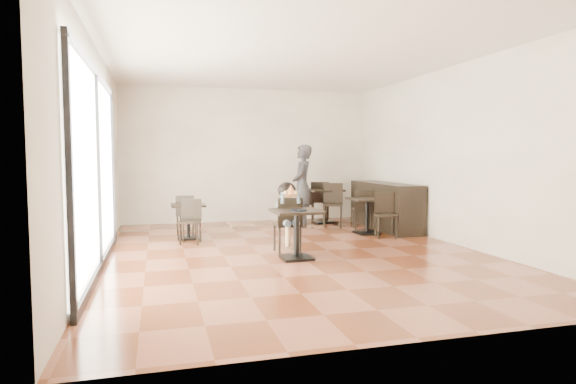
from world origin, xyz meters
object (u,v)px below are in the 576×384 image
object	(u,v)px
chair_mid_b	(386,215)
chair_left_a	(187,215)
child_chair	(287,225)
cafe_table_back	(325,206)
child_table	(297,235)
chair_back_a	(320,201)
child	(287,218)
chair_mid_a	(362,209)
chair_left_b	(190,222)
adult_patron	(302,185)
cafe_table_left	(188,222)
chair_back_b	(333,205)
cafe_table_mid	(367,216)

from	to	relation	value
chair_mid_b	chair_left_a	bearing A→B (deg)	175.17
child_chair	chair_left_a	size ratio (longest dim) A/B	1.14
cafe_table_back	child_table	bearing A→B (deg)	-115.65
cafe_table_back	chair_back_a	size ratio (longest dim) A/B	0.83
child	chair_mid_a	xyz separation A→B (m)	(2.21, 1.95, -0.14)
cafe_table_back	chair_left_b	world-z (taller)	cafe_table_back
adult_patron	chair_mid_a	world-z (taller)	adult_patron
cafe_table_left	chair_back_b	world-z (taller)	chair_back_b
chair_left_a	cafe_table_left	bearing A→B (deg)	103.81
cafe_table_left	chair_mid_a	distance (m)	3.71
child_chair	chair_back_b	xyz separation A→B (m)	(1.78, 2.61, 0.03)
child_table	adult_patron	world-z (taller)	adult_patron
chair_back_a	chair_mid_a	bearing A→B (deg)	128.23
child	cafe_table_mid	xyz separation A→B (m)	(2.06, 1.40, -0.21)
chair_left_a	chair_mid_a	bearing A→B (deg)	-171.42
chair_mid_a	child_table	bearing A→B (deg)	64.91
child	cafe_table_back	bearing A→B (deg)	60.59
cafe_table_back	chair_mid_a	size ratio (longest dim) A/B	0.92
chair_left_a	chair_left_b	world-z (taller)	same
child	chair_back_b	size ratio (longest dim) A/B	1.19
chair_left_a	cafe_table_mid	bearing A→B (deg)	179.77
chair_mid_a	chair_back_b	xyz separation A→B (m)	(-0.43, 0.66, 0.05)
adult_patron	chair_back_a	size ratio (longest dim) A/B	1.90
chair_mid_b	chair_left_a	xyz separation A→B (m)	(-3.70, 1.44, -0.04)
child_chair	chair_back_b	world-z (taller)	chair_back_b
child_chair	child	size ratio (longest dim) A/B	0.79
adult_patron	cafe_table_back	world-z (taller)	adult_patron
cafe_table_left	chair_back_a	xyz separation A→B (m)	(3.27, 1.74, 0.15)
cafe_table_left	child_chair	bearing A→B (deg)	-49.37
chair_left_a	child_chair	bearing A→B (deg)	136.91
child_chair	chair_mid_b	world-z (taller)	child_chair
child_table	cafe_table_back	world-z (taller)	cafe_table_back
adult_patron	cafe_table_back	bearing A→B (deg)	137.23
child	adult_patron	distance (m)	3.09
cafe_table_mid	chair_left_a	bearing A→B (deg)	165.96
adult_patron	cafe_table_left	distance (m)	2.91
cafe_table_mid	chair_mid_b	world-z (taller)	chair_mid_b
adult_patron	chair_back_a	xyz separation A→B (m)	(0.65, 0.62, -0.44)
cafe_table_mid	chair_mid_a	world-z (taller)	chair_mid_a
child_table	cafe_table_left	world-z (taller)	child_table
cafe_table_left	child_table	bearing A→B (deg)	-56.90
chair_back_b	chair_back_a	bearing A→B (deg)	112.46
cafe_table_mid	chair_left_a	xyz separation A→B (m)	(-3.56, 0.89, 0.04)
chair_left_b	chair_left_a	bearing A→B (deg)	103.81
child_table	chair_back_a	bearing A→B (deg)	66.14
cafe_table_mid	chair_mid_a	xyz separation A→B (m)	(0.15, 0.55, 0.07)
chair_mid_a	chair_mid_b	xyz separation A→B (m)	(0.00, -1.10, 0.00)
child_chair	chair_back_a	bearing A→B (deg)	-117.12
child	chair_left_a	xyz separation A→B (m)	(-1.49, 2.29, -0.17)
child_table	chair_left_b	size ratio (longest dim) A/B	0.95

